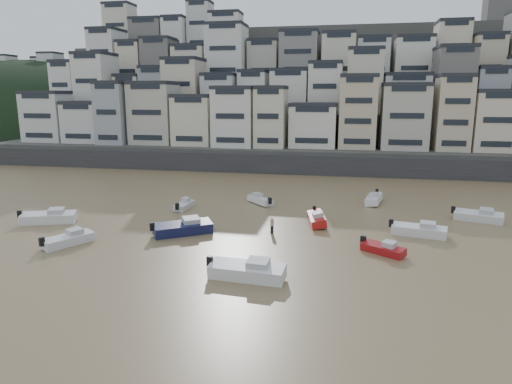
% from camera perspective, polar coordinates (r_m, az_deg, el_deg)
% --- Properties ---
extents(sea_strip, '(340.00, 340.00, 0.00)m').
position_cam_1_polar(sea_strip, '(206.10, -27.37, 6.94)').
color(sea_strip, '#40515C').
rests_on(sea_strip, ground).
extents(harbor_wall, '(140.00, 3.00, 3.50)m').
position_cam_1_polar(harbor_wall, '(82.39, 5.66, 3.49)').
color(harbor_wall, '#38383A').
rests_on(harbor_wall, ground).
extents(hillside, '(141.04, 66.00, 50.00)m').
position_cam_1_polar(hillside, '(120.96, 9.96, 11.50)').
color(hillside, '#4C4C47').
rests_on(hillside, ground).
extents(headland, '(216.00, 135.00, 53.33)m').
position_cam_1_polar(headland, '(189.07, -25.65, 6.74)').
color(headland, black).
rests_on(headland, ground).
extents(boat_a, '(6.67, 2.64, 1.78)m').
position_cam_1_polar(boat_a, '(35.83, -1.13, -9.55)').
color(boat_a, white).
rests_on(boat_a, ground).
extents(boat_b, '(4.45, 3.65, 1.20)m').
position_cam_1_polar(boat_b, '(42.92, 15.59, -6.69)').
color(boat_b, maroon).
rests_on(boat_b, ground).
extents(boat_c, '(6.62, 5.44, 1.78)m').
position_cam_1_polar(boat_c, '(47.34, -9.15, -4.24)').
color(boat_c, '#151A44').
rests_on(boat_c, ground).
extents(boat_d, '(6.08, 3.06, 1.59)m').
position_cam_1_polar(boat_d, '(49.21, 19.71, -4.30)').
color(boat_d, silver).
rests_on(boat_d, ground).
extents(boat_e, '(2.76, 5.69, 1.49)m').
position_cam_1_polar(boat_e, '(51.00, 7.61, -3.16)').
color(boat_e, '#AE1715').
rests_on(boat_e, ground).
extents(boat_f, '(1.62, 4.44, 1.20)m').
position_cam_1_polar(boat_f, '(57.85, -9.00, -1.50)').
color(boat_f, silver).
rests_on(boat_f, ground).
extents(boat_g, '(5.90, 3.34, 1.53)m').
position_cam_1_polar(boat_g, '(57.30, 26.05, -2.58)').
color(boat_g, silver).
rests_on(boat_g, ground).
extents(boat_h, '(4.40, 4.50, 1.29)m').
position_cam_1_polar(boat_h, '(59.78, 0.53, -0.86)').
color(boat_h, silver).
rests_on(boat_h, ground).
extents(boat_i, '(2.85, 5.80, 1.52)m').
position_cam_1_polar(boat_i, '(62.02, 14.54, -0.67)').
color(boat_i, white).
rests_on(boat_i, ground).
extents(boat_j, '(4.06, 5.43, 1.43)m').
position_cam_1_polar(boat_j, '(47.19, -22.44, -5.31)').
color(boat_j, silver).
rests_on(boat_j, ground).
extents(boat_k, '(6.67, 4.11, 1.73)m').
position_cam_1_polar(boat_k, '(55.89, -24.50, -2.68)').
color(boat_k, white).
rests_on(boat_k, ground).
extents(person_pink, '(0.44, 0.44, 1.74)m').
position_cam_1_polar(person_pink, '(47.16, 2.02, -4.18)').
color(person_pink, tan).
rests_on(person_pink, ground).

